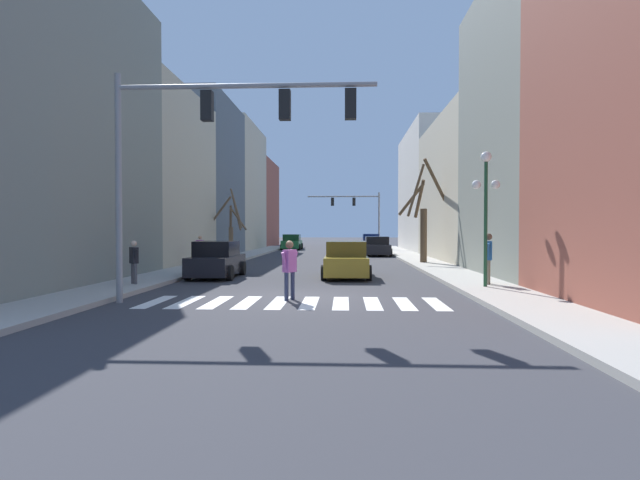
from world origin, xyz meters
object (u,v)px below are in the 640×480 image
(street_lamp_right_corner, at_px, (486,192))
(traffic_signal_near, at_px, (212,131))
(pedestrian_waiting_at_curb, at_px, (200,248))
(pedestrian_on_left_sidewalk, at_px, (489,254))
(car_driving_away_lane, at_px, (292,242))
(car_parked_right_far, at_px, (217,261))
(car_driving_toward_lane, at_px, (377,247))
(pedestrian_near_right_corner, at_px, (290,265))
(street_tree_right_near, at_px, (230,227))
(traffic_signal_far, at_px, (357,208))
(car_at_intersection, at_px, (346,260))
(street_tree_right_mid, at_px, (424,216))
(pedestrian_on_right_sidewalk, at_px, (134,258))
(car_parked_right_near, at_px, (371,243))

(street_lamp_right_corner, bearing_deg, traffic_signal_near, -158.78)
(pedestrian_waiting_at_curb, bearing_deg, pedestrian_on_left_sidewalk, -25.11)
(car_driving_away_lane, bearing_deg, pedestrian_on_left_sidewalk, -162.62)
(car_parked_right_far, height_order, car_driving_toward_lane, car_parked_right_far)
(pedestrian_near_right_corner, bearing_deg, street_tree_right_near, -131.08)
(traffic_signal_near, height_order, pedestrian_near_right_corner, traffic_signal_near)
(traffic_signal_far, bearing_deg, car_at_intersection, -92.41)
(street_lamp_right_corner, bearing_deg, car_at_intersection, 135.13)
(street_tree_right_mid, bearing_deg, car_driving_toward_lane, 102.08)
(traffic_signal_near, height_order, street_tree_right_mid, traffic_signal_near)
(street_lamp_right_corner, distance_m, car_driving_toward_lane, 23.25)
(car_driving_toward_lane, height_order, pedestrian_on_right_sidewalk, pedestrian_on_right_sidewalk)
(pedestrian_on_left_sidewalk, xyz_separation_m, pedestrian_near_right_corner, (-6.79, -3.38, -0.18))
(street_tree_right_mid, bearing_deg, street_tree_right_near, 164.77)
(car_driving_toward_lane, height_order, pedestrian_near_right_corner, pedestrian_near_right_corner)
(traffic_signal_near, xyz_separation_m, car_driving_toward_lane, (6.34, 26.31, -4.16))
(street_lamp_right_corner, height_order, car_at_intersection, street_lamp_right_corner)
(street_lamp_right_corner, relative_size, pedestrian_near_right_corner, 2.60)
(car_at_intersection, relative_size, car_driving_away_lane, 1.06)
(car_driving_away_lane, distance_m, street_tree_right_mid, 24.48)
(car_parked_right_near, relative_size, pedestrian_on_left_sidewalk, 2.25)
(traffic_signal_far, height_order, pedestrian_near_right_corner, traffic_signal_far)
(car_parked_right_near, height_order, pedestrian_on_right_sidewalk, pedestrian_on_right_sidewalk)
(pedestrian_waiting_at_curb, bearing_deg, traffic_signal_near, -62.77)
(car_parked_right_near, bearing_deg, pedestrian_on_left_sidewalk, -175.77)
(street_tree_right_near, bearing_deg, pedestrian_waiting_at_curb, -91.72)
(car_parked_right_far, xyz_separation_m, pedestrian_near_right_corner, (3.97, -6.85, 0.30))
(street_lamp_right_corner, xyz_separation_m, car_parked_right_near, (-2.14, 34.13, -2.63))
(traffic_signal_near, height_order, street_tree_right_near, traffic_signal_near)
(car_driving_away_lane, bearing_deg, pedestrian_waiting_at_curb, 174.51)
(car_parked_right_near, bearing_deg, street_tree_right_near, 149.53)
(traffic_signal_far, distance_m, car_driving_toward_lane, 12.16)
(car_at_intersection, relative_size, street_tree_right_near, 0.99)
(traffic_signal_near, distance_m, pedestrian_waiting_at_curb, 14.32)
(street_tree_right_near, bearing_deg, pedestrian_on_right_sidewalk, -89.26)
(traffic_signal_far, relative_size, car_parked_right_far, 1.82)
(traffic_signal_near, distance_m, car_at_intersection, 9.84)
(street_lamp_right_corner, height_order, car_driving_toward_lane, street_lamp_right_corner)
(pedestrian_on_right_sidewalk, bearing_deg, pedestrian_near_right_corner, -160.33)
(pedestrian_near_right_corner, bearing_deg, pedestrian_on_left_sidewalk, 147.37)
(street_lamp_right_corner, relative_size, car_driving_away_lane, 1.04)
(traffic_signal_near, bearing_deg, car_parked_right_near, 80.25)
(car_parked_right_far, height_order, pedestrian_on_left_sidewalk, pedestrian_on_left_sidewalk)
(car_driving_toward_lane, height_order, car_driving_away_lane, car_driving_away_lane)
(pedestrian_near_right_corner, relative_size, pedestrian_waiting_at_curb, 1.09)
(street_tree_right_near, bearing_deg, street_tree_right_mid, -15.23)
(traffic_signal_near, xyz_separation_m, street_lamp_right_corner, (8.58, 3.33, -1.49))
(car_driving_toward_lane, relative_size, pedestrian_on_left_sidewalk, 2.50)
(car_driving_away_lane, bearing_deg, pedestrian_on_right_sidewalk, 176.68)
(traffic_signal_far, height_order, pedestrian_on_right_sidewalk, traffic_signal_far)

